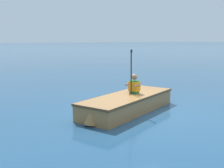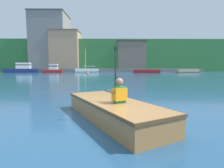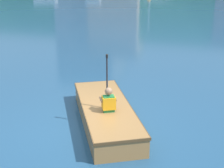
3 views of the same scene
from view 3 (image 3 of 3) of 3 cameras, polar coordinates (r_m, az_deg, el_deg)
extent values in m
plane|color=navy|center=(7.85, -3.94, -7.56)|extent=(300.00, 300.00, 0.00)
cube|color=#A3703D|center=(8.01, -1.00, -5.09)|extent=(2.50, 3.44, 0.46)
cube|color=brown|center=(7.92, -1.01, -3.77)|extent=(2.55, 3.49, 0.06)
cube|color=brown|center=(7.93, -1.01, -3.84)|extent=(2.11, 2.93, 0.02)
cone|color=#A3703D|center=(9.45, -2.80, -0.94)|extent=(0.51, 0.51, 0.42)
cube|color=#A3703D|center=(7.71, -0.67, -4.64)|extent=(0.98, 0.62, 0.03)
cube|color=#267F3F|center=(7.54, -0.55, -3.28)|extent=(0.29, 0.25, 0.37)
cube|color=orange|center=(7.53, -0.55, -3.14)|extent=(0.35, 0.32, 0.28)
sphere|color=#997051|center=(7.43, -0.56, -1.23)|extent=(0.17, 0.17, 0.17)
cylinder|color=#997051|center=(7.62, 0.42, -2.41)|extent=(0.17, 0.26, 0.06)
cylinder|color=#997051|center=(7.57, -1.80, -2.59)|extent=(0.17, 0.26, 0.06)
cylinder|color=#232328|center=(7.54, -0.83, 0.41)|extent=(0.06, 0.07, 1.23)
cylinder|color=black|center=(7.37, -0.85, 4.65)|extent=(0.05, 0.05, 0.08)
camera|label=1|loc=(13.98, -23.27, 11.75)|focal=45.00mm
camera|label=2|loc=(4.28, -18.98, -14.79)|focal=28.00mm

